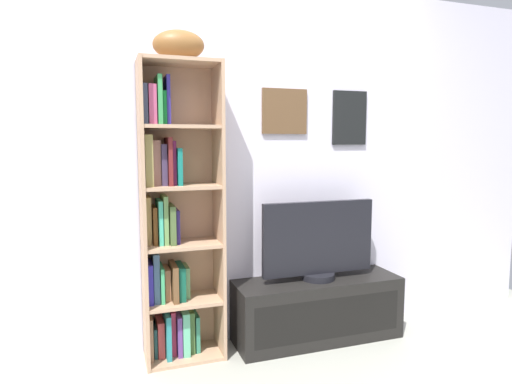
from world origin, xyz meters
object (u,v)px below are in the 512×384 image
at_px(tv_stand, 317,309).
at_px(television, 318,241).
at_px(bookshelf, 173,225).
at_px(football, 179,45).

relative_size(tv_stand, television, 1.44).
xyz_separation_m(tv_stand, television, (-0.00, 0.00, 0.46)).
bearing_deg(bookshelf, television, -4.32).
relative_size(bookshelf, football, 6.09).
distance_m(football, television, 1.48).
height_order(tv_stand, television, television).
height_order(bookshelf, tv_stand, bookshelf).
relative_size(football, tv_stand, 0.26).
distance_m(bookshelf, television, 0.95).
bearing_deg(football, bookshelf, 147.50).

